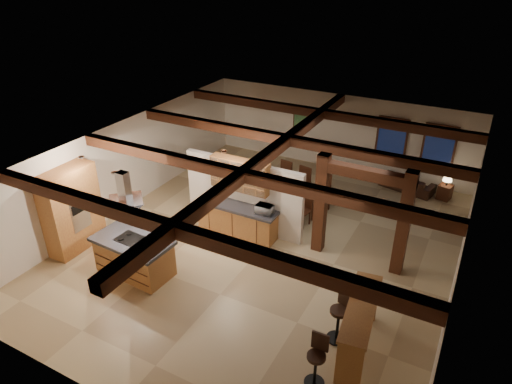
# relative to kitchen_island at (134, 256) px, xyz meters

# --- Properties ---
(ground) EXTENTS (12.00, 12.00, 0.00)m
(ground) POSITION_rel_kitchen_island_xyz_m (2.42, 2.75, -0.52)
(ground) COLOR #C7B284
(ground) RESTS_ON ground
(room_walls) EXTENTS (12.00, 12.00, 12.00)m
(room_walls) POSITION_rel_kitchen_island_xyz_m (2.42, 2.75, 1.26)
(room_walls) COLOR silver
(room_walls) RESTS_ON ground
(ceiling_beams) EXTENTS (10.00, 12.00, 0.28)m
(ceiling_beams) POSITION_rel_kitchen_island_xyz_m (2.42, 2.75, 2.24)
(ceiling_beams) COLOR #36190D
(ceiling_beams) RESTS_ON room_walls
(timber_posts) EXTENTS (2.50, 0.30, 2.90)m
(timber_posts) POSITION_rel_kitchen_island_xyz_m (4.92, 3.25, 1.25)
(timber_posts) COLOR #36190D
(timber_posts) RESTS_ON ground
(partition_wall) EXTENTS (3.80, 0.18, 2.20)m
(partition_wall) POSITION_rel_kitchen_island_xyz_m (1.42, 3.25, 0.58)
(partition_wall) COLOR silver
(partition_wall) RESTS_ON ground
(pantry_cabinet) EXTENTS (0.67, 1.60, 2.40)m
(pantry_cabinet) POSITION_rel_kitchen_island_xyz_m (-2.25, 0.15, 0.68)
(pantry_cabinet) COLOR #A87A36
(pantry_cabinet) RESTS_ON ground
(back_counter) EXTENTS (2.50, 0.66, 0.94)m
(back_counter) POSITION_rel_kitchen_island_xyz_m (1.42, 2.86, -0.04)
(back_counter) COLOR #A87A36
(back_counter) RESTS_ON ground
(upper_display_cabinet) EXTENTS (1.80, 0.36, 0.95)m
(upper_display_cabinet) POSITION_rel_kitchen_island_xyz_m (1.42, 3.06, 1.33)
(upper_display_cabinet) COLOR #A87A36
(upper_display_cabinet) RESTS_ON partition_wall
(range_hood) EXTENTS (1.10, 1.10, 1.40)m
(range_hood) POSITION_rel_kitchen_island_xyz_m (0.00, 0.00, 1.27)
(range_hood) COLOR silver
(range_hood) RESTS_ON room_walls
(back_windows) EXTENTS (2.70, 0.07, 1.70)m
(back_windows) POSITION_rel_kitchen_island_xyz_m (5.22, 8.68, 0.98)
(back_windows) COLOR #36190D
(back_windows) RESTS_ON room_walls
(framed_art) EXTENTS (0.65, 0.05, 0.85)m
(framed_art) POSITION_rel_kitchen_island_xyz_m (0.92, 8.69, 1.18)
(framed_art) COLOR #36190D
(framed_art) RESTS_ON room_walls
(recessed_cans) EXTENTS (3.16, 2.46, 0.03)m
(recessed_cans) POSITION_rel_kitchen_island_xyz_m (-0.12, 0.82, 2.35)
(recessed_cans) COLOR silver
(recessed_cans) RESTS_ON room_walls
(kitchen_island) EXTENTS (2.13, 1.21, 1.03)m
(kitchen_island) POSITION_rel_kitchen_island_xyz_m (0.00, 0.00, 0.00)
(kitchen_island) COLOR #A87A36
(kitchen_island) RESTS_ON ground
(dining_table) EXTENTS (2.04, 1.29, 0.68)m
(dining_table) POSITION_rel_kitchen_island_xyz_m (2.30, 5.09, -0.18)
(dining_table) COLOR #3F1E0F
(dining_table) RESTS_ON ground
(sofa) EXTENTS (1.97, 1.14, 0.54)m
(sofa) POSITION_rel_kitchen_island_xyz_m (5.27, 8.13, -0.25)
(sofa) COLOR black
(sofa) RESTS_ON ground
(microwave) EXTENTS (0.48, 0.33, 0.27)m
(microwave) POSITION_rel_kitchen_island_xyz_m (2.32, 2.86, 0.56)
(microwave) COLOR #BABBBF
(microwave) RESTS_ON back_counter
(bar_counter) EXTENTS (0.82, 2.28, 1.17)m
(bar_counter) POSITION_rel_kitchen_island_xyz_m (5.88, 0.16, 0.27)
(bar_counter) COLOR #A87A36
(bar_counter) RESTS_ON ground
(side_table) EXTENTS (0.50, 0.50, 0.52)m
(side_table) POSITION_rel_kitchen_island_xyz_m (6.54, 8.03, -0.26)
(side_table) COLOR #36190D
(side_table) RESTS_ON ground
(table_lamp) EXTENTS (0.31, 0.31, 0.36)m
(table_lamp) POSITION_rel_kitchen_island_xyz_m (6.54, 8.03, 0.26)
(table_lamp) COLOR black
(table_lamp) RESTS_ON side_table
(bar_stool_a) EXTENTS (0.41, 0.41, 1.16)m
(bar_stool_a) POSITION_rel_kitchen_island_xyz_m (5.43, -1.05, 0.07)
(bar_stool_a) COLOR black
(bar_stool_a) RESTS_ON ground
(bar_stool_b) EXTENTS (0.47, 0.48, 1.26)m
(bar_stool_b) POSITION_rel_kitchen_island_xyz_m (5.44, 0.26, 0.12)
(bar_stool_b) COLOR black
(bar_stool_b) RESTS_ON ground
(dining_chairs) EXTENTS (2.29, 2.29, 1.29)m
(dining_chairs) POSITION_rel_kitchen_island_xyz_m (2.30, 5.09, 0.14)
(dining_chairs) COLOR #36190D
(dining_chairs) RESTS_ON ground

